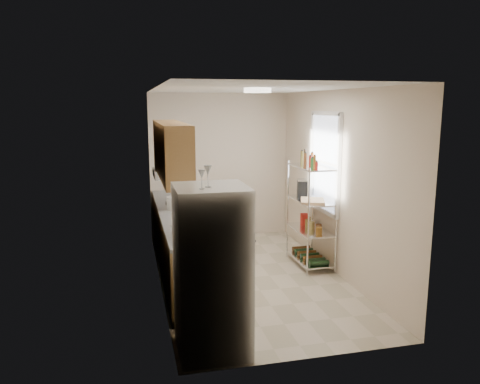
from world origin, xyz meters
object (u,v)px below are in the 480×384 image
object	(u,v)px
refrigerator	(212,270)
espresso_machine	(302,188)
rice_cooker	(175,203)
frying_pan_large	(174,203)
cutting_board	(313,201)

from	to	relation	value
refrigerator	espresso_machine	distance (m)	3.09
espresso_machine	rice_cooker	bearing A→B (deg)	-163.82
frying_pan_large	cutting_board	xyz separation A→B (m)	(1.93, -0.80, 0.10)
frying_pan_large	cutting_board	bearing A→B (deg)	-22.22
refrigerator	rice_cooker	distance (m)	2.43
cutting_board	frying_pan_large	bearing A→B (deg)	157.46
espresso_machine	cutting_board	bearing A→B (deg)	-76.61
cutting_board	espresso_machine	world-z (taller)	espresso_machine
refrigerator	frying_pan_large	xyz separation A→B (m)	(-0.09, 2.78, 0.10)
cutting_board	espresso_machine	xyz separation A→B (m)	(0.02, 0.47, 0.11)
rice_cooker	espresso_machine	world-z (taller)	espresso_machine
cutting_board	espresso_machine	bearing A→B (deg)	88.09
refrigerator	rice_cooker	world-z (taller)	refrigerator
rice_cooker	espresso_machine	bearing A→B (deg)	0.88
refrigerator	rice_cooker	bearing A→B (deg)	92.58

